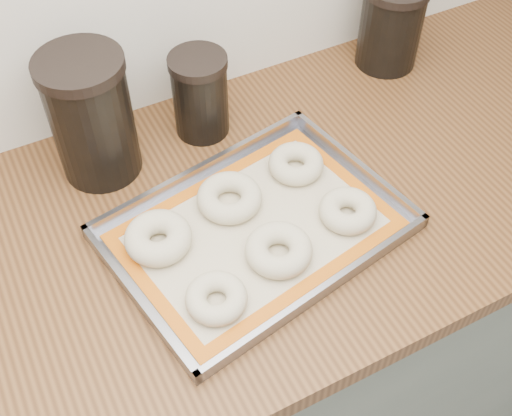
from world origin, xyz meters
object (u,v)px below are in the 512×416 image
canister_mid (200,95)px  canister_left (91,117)px  bagel_front_mid (279,250)px  bagel_back_mid (229,198)px  bagel_front_right (348,211)px  canister_right (391,25)px  bagel_front_left (216,298)px  bagel_back_right (296,164)px  bagel_back_left (158,238)px  baking_tray (256,229)px

canister_mid → canister_left: bearing=-177.4°
bagel_front_mid → bagel_back_mid: bearing=98.8°
bagel_front_right → canister_right: canister_right is taller
bagel_front_left → canister_left: size_ratio=0.40×
bagel_front_right → bagel_back_right: 0.14m
bagel_back_left → bagel_front_left: bearing=-76.1°
bagel_front_mid → canister_right: 0.57m
bagel_front_left → bagel_back_mid: size_ratio=0.85×
bagel_front_left → bagel_front_mid: (0.12, 0.03, 0.00)m
canister_left → canister_mid: 0.20m
baking_tray → bagel_front_mid: bearing=-84.3°
bagel_front_left → bagel_back_left: (-0.04, 0.14, 0.00)m
bagel_back_right → canister_left: (-0.30, 0.17, 0.09)m
bagel_front_right → canister_left: 0.45m
bagel_front_mid → bagel_back_left: (-0.16, 0.11, 0.00)m
bagel_front_right → bagel_back_left: (-0.30, 0.09, 0.00)m
canister_right → canister_mid: bearing=-177.9°
baking_tray → canister_mid: (0.03, 0.27, 0.07)m
bagel_back_left → canister_mid: 0.29m
bagel_back_left → bagel_back_mid: bearing=10.9°
baking_tray → bagel_back_left: 0.16m
bagel_front_right → canister_mid: (-0.12, 0.31, 0.06)m
bagel_front_mid → bagel_back_right: size_ratio=1.09×
canister_left → bagel_front_left: bearing=-81.1°
bagel_front_mid → canister_left: bearing=119.0°
bagel_front_mid → bagel_back_mid: size_ratio=0.97×
baking_tray → bagel_back_left: (-0.15, 0.04, 0.02)m
canister_right → bagel_front_right: bearing=-132.8°
baking_tray → bagel_front_mid: (0.01, -0.06, 0.02)m
baking_tray → bagel_front_right: bearing=-17.3°
bagel_front_mid → canister_left: canister_left is taller
canister_left → canister_mid: (0.20, 0.01, -0.03)m
canister_right → baking_tray: bearing=-147.8°
bagel_back_right → canister_left: size_ratio=0.42×
bagel_back_mid → baking_tray: bearing=-78.3°
bagel_front_left → bagel_back_left: size_ratio=0.86×
bagel_back_mid → canister_right: (0.47, 0.21, 0.07)m
bagel_front_left → canister_right: canister_right is taller
baking_tray → bagel_back_left: bearing=164.3°
bagel_front_right → bagel_back_mid: bearing=144.4°
canister_right → bagel_front_mid: bearing=-141.9°
bagel_back_mid → canister_mid: 0.21m
bagel_back_mid → canister_left: bearing=129.9°
bagel_front_mid → canister_mid: bearing=86.7°
bagel_back_mid → canister_right: 0.52m
bagel_front_left → canister_left: (-0.06, 0.36, 0.10)m
bagel_front_mid → canister_right: canister_right is taller
bagel_back_right → canister_left: 0.36m
bagel_front_left → bagel_back_left: 0.15m
bagel_back_right → canister_right: canister_right is taller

